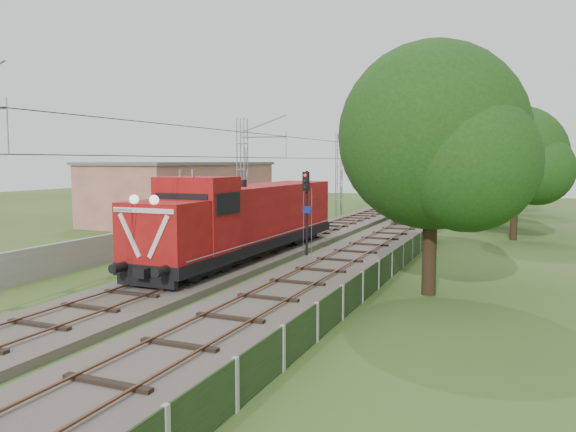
% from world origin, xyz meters
% --- Properties ---
extents(ground, '(140.00, 140.00, 0.00)m').
position_xyz_m(ground, '(0.00, 0.00, 0.00)').
color(ground, '#354E1D').
rests_on(ground, ground).
extents(track_main, '(4.20, 70.00, 0.45)m').
position_xyz_m(track_main, '(0.00, 7.00, 0.18)').
color(track_main, '#6B6054').
rests_on(track_main, ground).
extents(track_side, '(4.20, 80.00, 0.45)m').
position_xyz_m(track_side, '(5.00, 20.00, 0.18)').
color(track_side, '#6B6054').
rests_on(track_side, ground).
extents(catenary, '(3.31, 70.00, 8.00)m').
position_xyz_m(catenary, '(-2.95, 12.00, 4.05)').
color(catenary, gray).
rests_on(catenary, ground).
extents(boundary_wall, '(0.25, 40.00, 1.50)m').
position_xyz_m(boundary_wall, '(-6.50, 12.00, 0.75)').
color(boundary_wall, '#9E9E99').
rests_on(boundary_wall, ground).
extents(station_building, '(8.40, 20.40, 5.22)m').
position_xyz_m(station_building, '(-15.00, 24.00, 2.63)').
color(station_building, tan).
rests_on(station_building, ground).
extents(fence, '(0.12, 32.00, 1.20)m').
position_xyz_m(fence, '(8.00, 3.00, 0.60)').
color(fence, black).
rests_on(fence, ground).
extents(locomotive, '(3.12, 17.83, 4.53)m').
position_xyz_m(locomotive, '(0.00, 6.72, 2.32)').
color(locomotive, black).
rests_on(locomotive, ground).
extents(coach_rake, '(3.28, 122.53, 3.79)m').
position_xyz_m(coach_rake, '(5.00, 86.50, 2.69)').
color(coach_rake, black).
rests_on(coach_rake, ground).
extents(signal_post, '(0.52, 0.41, 4.79)m').
position_xyz_m(signal_post, '(2.62, 8.66, 3.29)').
color(signal_post, black).
rests_on(signal_post, ground).
extents(tree_a, '(7.67, 7.30, 9.94)m').
position_xyz_m(tree_a, '(10.19, 2.80, 6.20)').
color(tree_a, '#382517').
rests_on(tree_a, ground).
extents(tree_b, '(6.93, 6.60, 8.98)m').
position_xyz_m(tree_b, '(12.98, 21.00, 5.61)').
color(tree_b, '#382517').
rests_on(tree_b, ground).
extents(tree_c, '(5.72, 5.44, 7.41)m').
position_xyz_m(tree_c, '(11.01, 29.10, 4.62)').
color(tree_c, '#382517').
rests_on(tree_c, ground).
extents(tree_d, '(7.03, 6.69, 9.11)m').
position_xyz_m(tree_d, '(12.77, 41.26, 5.68)').
color(tree_d, '#382517').
rests_on(tree_d, ground).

